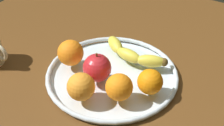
{
  "coord_description": "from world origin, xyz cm",
  "views": [
    {
      "loc": [
        32.5,
        -54.72,
        53.97
      ],
      "look_at": [
        0.0,
        0.0,
        4.8
      ],
      "focal_mm": 51.03,
      "sensor_mm": 36.0,
      "label": 1
    }
  ],
  "objects_px": {
    "apple": "(97,68)",
    "orange_back_left": "(119,87)",
    "orange_back_right": "(150,82)",
    "banana": "(133,54)",
    "orange_center": "(81,87)",
    "orange_front_left": "(71,53)",
    "fruit_bowl": "(112,75)"
  },
  "relations": [
    {
      "from": "apple",
      "to": "orange_back_left",
      "type": "xyz_separation_m",
      "value": [
        0.08,
        -0.03,
        -0.0
      ]
    },
    {
      "from": "orange_back_left",
      "to": "orange_back_right",
      "type": "distance_m",
      "value": 0.08
    },
    {
      "from": "banana",
      "to": "orange_center",
      "type": "xyz_separation_m",
      "value": [
        -0.03,
        -0.19,
        0.02
      ]
    },
    {
      "from": "orange_back_left",
      "to": "orange_front_left",
      "type": "bearing_deg",
      "value": 164.24
    },
    {
      "from": "banana",
      "to": "apple",
      "type": "distance_m",
      "value": 0.13
    },
    {
      "from": "orange_center",
      "to": "fruit_bowl",
      "type": "bearing_deg",
      "value": 83.39
    },
    {
      "from": "orange_center",
      "to": "orange_back_left",
      "type": "xyz_separation_m",
      "value": [
        0.08,
        0.04,
        -0.0
      ]
    },
    {
      "from": "orange_back_right",
      "to": "apple",
      "type": "bearing_deg",
      "value": -169.48
    },
    {
      "from": "fruit_bowl",
      "to": "orange_center",
      "type": "distance_m",
      "value": 0.12
    },
    {
      "from": "apple",
      "to": "orange_back_right",
      "type": "xyz_separation_m",
      "value": [
        0.13,
        0.02,
        -0.0
      ]
    },
    {
      "from": "banana",
      "to": "orange_back_left",
      "type": "relative_size",
      "value": 3.17
    },
    {
      "from": "banana",
      "to": "orange_back_right",
      "type": "distance_m",
      "value": 0.14
    },
    {
      "from": "orange_center",
      "to": "orange_front_left",
      "type": "height_order",
      "value": "orange_front_left"
    },
    {
      "from": "orange_center",
      "to": "orange_back_left",
      "type": "bearing_deg",
      "value": 30.4
    },
    {
      "from": "fruit_bowl",
      "to": "orange_front_left",
      "type": "bearing_deg",
      "value": -168.5
    },
    {
      "from": "fruit_bowl",
      "to": "apple",
      "type": "relative_size",
      "value": 4.35
    },
    {
      "from": "orange_back_left",
      "to": "orange_front_left",
      "type": "height_order",
      "value": "orange_front_left"
    },
    {
      "from": "orange_center",
      "to": "orange_back_left",
      "type": "relative_size",
      "value": 1.03
    },
    {
      "from": "orange_back_right",
      "to": "banana",
      "type": "bearing_deg",
      "value": 135.23
    },
    {
      "from": "apple",
      "to": "orange_center",
      "type": "height_order",
      "value": "apple"
    },
    {
      "from": "orange_back_right",
      "to": "orange_front_left",
      "type": "bearing_deg",
      "value": -178.49
    },
    {
      "from": "fruit_bowl",
      "to": "orange_back_right",
      "type": "xyz_separation_m",
      "value": [
        0.11,
        -0.02,
        0.04
      ]
    },
    {
      "from": "orange_front_left",
      "to": "orange_back_left",
      "type": "bearing_deg",
      "value": -15.76
    },
    {
      "from": "banana",
      "to": "orange_center",
      "type": "height_order",
      "value": "orange_center"
    },
    {
      "from": "fruit_bowl",
      "to": "orange_back_left",
      "type": "relative_size",
      "value": 5.33
    },
    {
      "from": "banana",
      "to": "orange_front_left",
      "type": "height_order",
      "value": "orange_front_left"
    },
    {
      "from": "fruit_bowl",
      "to": "banana",
      "type": "height_order",
      "value": "banana"
    },
    {
      "from": "orange_back_left",
      "to": "banana",
      "type": "bearing_deg",
      "value": 106.23
    },
    {
      "from": "apple",
      "to": "orange_back_left",
      "type": "height_order",
      "value": "apple"
    },
    {
      "from": "orange_back_right",
      "to": "fruit_bowl",
      "type": "bearing_deg",
      "value": 171.55
    },
    {
      "from": "orange_front_left",
      "to": "fruit_bowl",
      "type": "bearing_deg",
      "value": 11.5
    },
    {
      "from": "fruit_bowl",
      "to": "apple",
      "type": "height_order",
      "value": "apple"
    }
  ]
}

